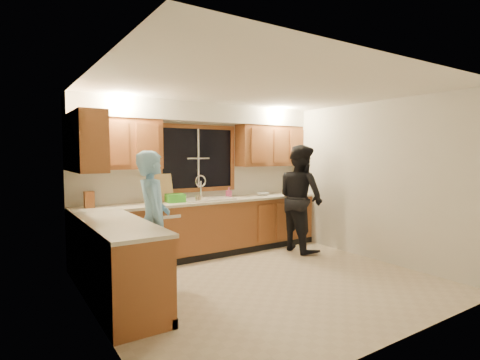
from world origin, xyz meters
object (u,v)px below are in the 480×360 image
object	(u,v)px
stove	(133,278)
bowl	(263,194)
soap_bottle	(229,192)
man	(153,221)
sink	(206,203)
woman	(301,198)
knife_block	(89,200)
dishwasher	(158,237)
dish_crate	(175,198)

from	to	relation	value
stove	bowl	xyz separation A→B (m)	(2.95, 1.82, 0.50)
soap_bottle	man	bearing A→B (deg)	-147.15
sink	woman	world-z (taller)	woman
knife_block	dishwasher	bearing A→B (deg)	-7.89
dishwasher	man	xyz separation A→B (m)	(-0.46, -1.05, 0.45)
woman	stove	bearing A→B (deg)	113.29
soap_bottle	dishwasher	bearing A→B (deg)	-175.33
woman	knife_block	size ratio (longest dim) A/B	7.87
stove	soap_bottle	distance (m)	3.05
sink	soap_bottle	world-z (taller)	sink
dish_crate	bowl	distance (m)	1.70
stove	bowl	bearing A→B (deg)	31.62
man	stove	bearing A→B (deg)	163.24
dish_crate	stove	bearing A→B (deg)	-124.32
sink	man	size ratio (longest dim) A/B	0.50
man	dish_crate	xyz separation A→B (m)	(0.76, 1.08, 0.13)
bowl	sink	bearing A→B (deg)	179.74
dishwasher	man	bearing A→B (deg)	-113.43
woman	bowl	world-z (taller)	woman
bowl	soap_bottle	bearing A→B (deg)	171.30
stove	soap_bottle	xyz separation A→B (m)	(2.30, 1.92, 0.56)
dish_crate	bowl	size ratio (longest dim) A/B	1.25
stove	woman	world-z (taller)	woman
dishwasher	soap_bottle	xyz separation A→B (m)	(1.35, 0.11, 0.60)
sink	soap_bottle	size ratio (longest dim) A/B	4.87
sink	woman	bearing A→B (deg)	-23.45
man	woman	distance (m)	2.83
dishwasher	woman	bearing A→B (deg)	-15.13
soap_bottle	sink	bearing A→B (deg)	-169.12
woman	bowl	xyz separation A→B (m)	(-0.34, 0.64, 0.03)
woman	man	bearing A→B (deg)	102.18
sink	dishwasher	bearing A→B (deg)	-179.01
man	bowl	size ratio (longest dim) A/B	7.83
woman	soap_bottle	size ratio (longest dim) A/B	10.36
soap_bottle	bowl	distance (m)	0.67
soap_bottle	knife_block	bearing A→B (deg)	-179.89
woman	soap_bottle	xyz separation A→B (m)	(-1.00, 0.74, 0.09)
stove	dish_crate	bearing A→B (deg)	55.68
dishwasher	bowl	world-z (taller)	bowl
stove	knife_block	world-z (taller)	knife_block
dishwasher	stove	distance (m)	2.04
man	knife_block	size ratio (longest dim) A/B	7.38
woman	soap_bottle	distance (m)	1.25
sink	bowl	bearing A→B (deg)	-0.26
stove	dish_crate	size ratio (longest dim) A/B	3.28
woman	bowl	bearing A→B (deg)	31.47
dish_crate	soap_bottle	xyz separation A→B (m)	(1.05, 0.09, 0.02)
man	woman	world-z (taller)	woman
stove	knife_block	bearing A→B (deg)	90.35
woman	knife_block	distance (m)	3.39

